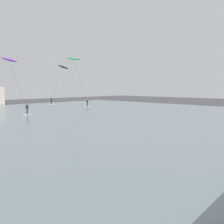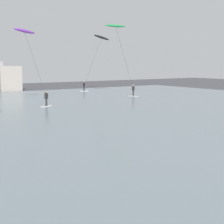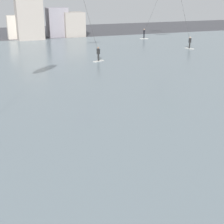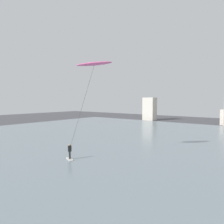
{
  "view_description": "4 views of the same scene",
  "coord_description": "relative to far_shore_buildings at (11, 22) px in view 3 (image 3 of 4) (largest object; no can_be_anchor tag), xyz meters",
  "views": [
    {
      "loc": [
        -8.37,
        2.36,
        4.13
      ],
      "look_at": [
        -0.74,
        9.65,
        2.98
      ],
      "focal_mm": 36.17,
      "sensor_mm": 36.0,
      "label": 1
    },
    {
      "loc": [
        -7.84,
        0.05,
        4.73
      ],
      "look_at": [
        2.01,
        14.53,
        2.24
      ],
      "focal_mm": 54.95,
      "sensor_mm": 36.0,
      "label": 2
    },
    {
      "loc": [
        -5.3,
        -1.67,
        7.67
      ],
      "look_at": [
        -0.22,
        11.46,
        2.58
      ],
      "focal_mm": 53.4,
      "sensor_mm": 36.0,
      "label": 3
    },
    {
      "loc": [
        9.36,
        1.62,
        6.29
      ],
      "look_at": [
        -2.67,
        16.79,
        5.15
      ],
      "focal_mm": 32.56,
      "sensor_mm": 36.0,
      "label": 4
    }
  ],
  "objects": [
    {
      "name": "water_bay",
      "position": [
        0.35,
        -27.99,
        -2.89
      ],
      "size": [
        84.0,
        52.0,
        0.1
      ],
      "primitive_type": "cube",
      "color": "gray",
      "rests_on": "ground"
    },
    {
      "name": "far_shore_buildings",
      "position": [
        0.0,
        0.0,
        0.0
      ],
      "size": [
        34.85,
        6.34,
        7.08
      ],
      "color": "beige",
      "rests_on": "ground"
    }
  ]
}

